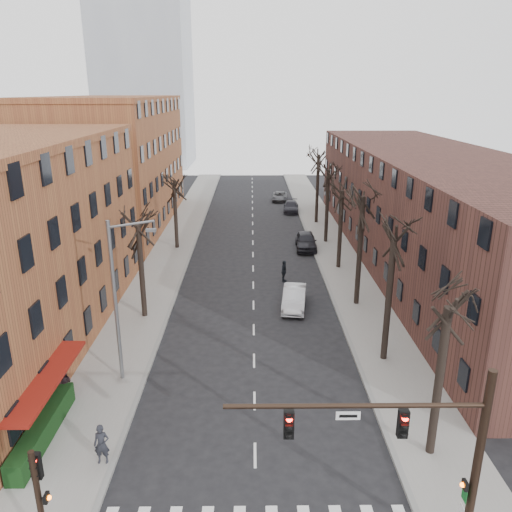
{
  "coord_description": "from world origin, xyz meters",
  "views": [
    {
      "loc": [
        -0.12,
        -13.83,
        15.02
      ],
      "look_at": [
        0.18,
        19.47,
        4.0
      ],
      "focal_mm": 35.0,
      "sensor_mm": 36.0,
      "label": 1
    }
  ],
  "objects_px": {
    "parked_car_mid": "(291,207)",
    "pedestrian_a": "(102,444)",
    "silver_sedan": "(294,298)",
    "parked_car_near": "(306,241)"
  },
  "relations": [
    {
      "from": "parked_car_mid",
      "to": "pedestrian_a",
      "type": "relative_size",
      "value": 2.62
    },
    {
      "from": "silver_sedan",
      "to": "parked_car_near",
      "type": "height_order",
      "value": "parked_car_near"
    },
    {
      "from": "silver_sedan",
      "to": "parked_car_near",
      "type": "xyz_separation_m",
      "value": [
        2.33,
        14.19,
        0.09
      ]
    },
    {
      "from": "parked_car_near",
      "to": "pedestrian_a",
      "type": "relative_size",
      "value": 2.78
    },
    {
      "from": "parked_car_mid",
      "to": "pedestrian_a",
      "type": "distance_m",
      "value": 47.96
    },
    {
      "from": "parked_car_near",
      "to": "parked_car_mid",
      "type": "distance_m",
      "value": 16.27
    },
    {
      "from": "pedestrian_a",
      "to": "silver_sedan",
      "type": "bearing_deg",
      "value": 57.18
    },
    {
      "from": "silver_sedan",
      "to": "pedestrian_a",
      "type": "height_order",
      "value": "pedestrian_a"
    },
    {
      "from": "parked_car_near",
      "to": "pedestrian_a",
      "type": "bearing_deg",
      "value": -108.8
    },
    {
      "from": "parked_car_near",
      "to": "parked_car_mid",
      "type": "bearing_deg",
      "value": 93.21
    }
  ]
}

